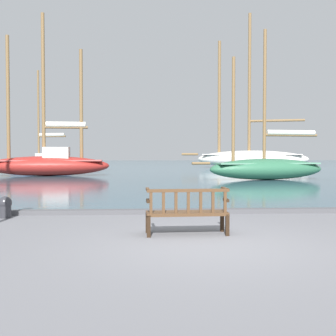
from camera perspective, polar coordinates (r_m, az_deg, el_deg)
The scene contains 9 objects.
ground_plane at distance 7.51m, azimuth 4.99°, elevation -10.34°, with size 160.00×160.00×0.00m, color slate.
harbor_water at distance 51.29m, azimuth -1.90°, elevation 0.25°, with size 100.00×80.00×0.08m, color #385666.
quay_edge_kerb at distance 11.26m, azimuth 2.24°, elevation -5.88°, with size 40.00×0.30×0.12m, color #4C4C50.
park_bench at distance 8.32m, azimuth 2.58°, elevation -5.83°, with size 1.62×0.59×0.92m.
sailboat_nearest_port at distance 29.60m, azimuth -15.95°, elevation 0.89°, with size 8.48×2.99×10.91m.
sailboat_nearest_starboard at distance 24.94m, azimuth 13.23°, elevation 0.21°, with size 7.98×2.93×8.60m.
sailboat_centre_channel at distance 45.99m, azimuth -16.83°, elevation 0.95°, with size 8.33×3.83×10.16m.
sailboat_outer_starboard at distance 44.61m, azimuth 11.20°, elevation 1.55°, with size 13.03×6.48×15.97m.
mooring_bollard at distance 11.24m, azimuth -21.19°, elevation -4.86°, with size 0.32×0.32×0.54m.
Camera 1 is at (-1.03, -7.26, 1.60)m, focal length 45.00 mm.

